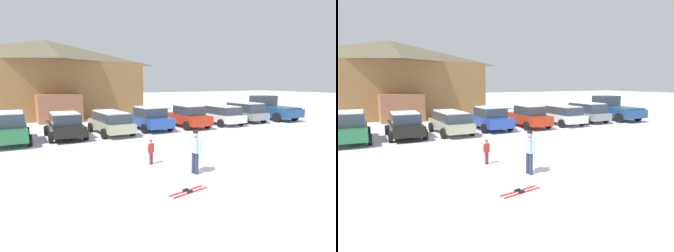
{
  "view_description": "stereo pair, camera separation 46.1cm",
  "coord_description": "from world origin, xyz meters",
  "views": [
    {
      "loc": [
        -8.53,
        -6.58,
        3.46
      ],
      "look_at": [
        -1.03,
        7.34,
        1.11
      ],
      "focal_mm": 32.0,
      "sensor_mm": 36.0,
      "label": 1
    },
    {
      "loc": [
        -8.12,
        -6.79,
        3.46
      ],
      "look_at": [
        -1.03,
        7.34,
        1.11
      ],
      "focal_mm": 32.0,
      "sensor_mm": 36.0,
      "label": 2
    }
  ],
  "objects": [
    {
      "name": "parked_beige_suv",
      "position": [
        -2.59,
        12.47,
        0.83
      ],
      "size": [
        2.21,
        4.75,
        1.52
      ],
      "color": "#AFB087",
      "rests_on": "ground"
    },
    {
      "name": "parked_grey_wagon",
      "position": [
        9.62,
        13.04,
        0.9
      ],
      "size": [
        2.3,
        4.15,
        1.67
      ],
      "color": "gray",
      "rests_on": "ground"
    },
    {
      "name": "parked_black_sedan",
      "position": [
        -5.48,
        12.51,
        0.81
      ],
      "size": [
        2.26,
        4.46,
        1.59
      ],
      "color": "black",
      "rests_on": "ground"
    },
    {
      "name": "ground",
      "position": [
        0.0,
        0.0,
        0.0
      ],
      "size": [
        160.0,
        160.0,
        0.0
      ],
      "primitive_type": "plane",
      "color": "white"
    },
    {
      "name": "skier_adult_in_blue_parka",
      "position": [
        -2.43,
        2.58,
        0.94
      ],
      "size": [
        0.29,
        0.62,
        1.67
      ],
      "color": "#29334B",
      "rests_on": "ground"
    },
    {
      "name": "parked_red_sedan",
      "position": [
        3.55,
        12.67,
        0.85
      ],
      "size": [
        2.08,
        4.37,
        1.7
      ],
      "color": "#B52C16",
      "rests_on": "ground"
    },
    {
      "name": "pickup_truck",
      "position": [
        12.92,
        13.31,
        0.99
      ],
      "size": [
        2.55,
        5.45,
        2.15
      ],
      "color": "navy",
      "rests_on": "ground"
    },
    {
      "name": "skier_child_in_red_jacket",
      "position": [
        -3.35,
        4.54,
        0.59
      ],
      "size": [
        0.35,
        0.25,
        1.05
      ],
      "color": "#7B3859",
      "rests_on": "ground"
    },
    {
      "name": "parked_white_suv",
      "position": [
        6.65,
        12.63,
        0.85
      ],
      "size": [
        2.24,
        4.33,
        1.55
      ],
      "color": "white",
      "rests_on": "ground"
    },
    {
      "name": "ski_lodge",
      "position": [
        -4.87,
        26.04,
        3.83
      ],
      "size": [
        17.87,
        12.52,
        7.56
      ],
      "color": "olive",
      "rests_on": "ground"
    },
    {
      "name": "parked_green_coupe",
      "position": [
        -8.52,
        12.38,
        0.89
      ],
      "size": [
        2.23,
        4.83,
        1.79
      ],
      "color": "#276B3E",
      "rests_on": "ground"
    },
    {
      "name": "pair_of_skis",
      "position": [
        -3.66,
        1.08,
        0.02
      ],
      "size": [
        1.5,
        0.6,
        0.08
      ],
      "color": "red",
      "rests_on": "ground"
    },
    {
      "name": "parked_blue_hatchback",
      "position": [
        0.45,
        12.99,
        0.84
      ],
      "size": [
        2.3,
        4.51,
        1.67
      ],
      "color": "#23479E",
      "rests_on": "ground"
    }
  ]
}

